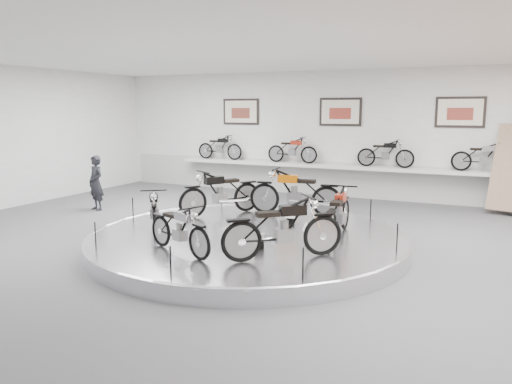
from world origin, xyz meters
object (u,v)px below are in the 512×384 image
at_px(display_platform, 248,240).
at_px(shelf, 337,167).
at_px(bike_a, 339,213).
at_px(bike_f, 283,228).
at_px(visitor, 96,183).
at_px(bike_e, 179,229).
at_px(bike_b, 295,192).
at_px(bike_c, 221,192).
at_px(bike_d, 154,208).

relative_size(display_platform, shelf, 0.58).
bearing_deg(bike_a, bike_f, 162.40).
bearing_deg(visitor, bike_a, 10.34).
distance_m(bike_e, visitor, 6.10).
relative_size(bike_b, bike_c, 1.03).
xyz_separation_m(shelf, visitor, (-5.51, -4.72, -0.23)).
relative_size(bike_a, bike_d, 1.08).
bearing_deg(bike_f, bike_e, 153.04).
xyz_separation_m(display_platform, bike_f, (1.29, -1.32, 0.68)).
bearing_deg(shelf, bike_c, -105.18).
bearing_deg(bike_d, shelf, 127.44).
height_order(bike_b, bike_d, bike_b).
relative_size(bike_e, visitor, 0.97).
bearing_deg(bike_b, bike_e, 71.87).
relative_size(bike_a, bike_b, 0.87).
relative_size(display_platform, bike_b, 3.39).
height_order(display_platform, bike_d, bike_d).
height_order(bike_d, bike_f, bike_f).
xyz_separation_m(bike_d, bike_f, (3.24, -0.83, 0.08)).
height_order(bike_c, visitor, visitor).
distance_m(bike_a, bike_f, 1.89).
relative_size(bike_b, bike_f, 1.05).
bearing_deg(shelf, bike_d, -105.75).
bearing_deg(bike_d, display_platform, 67.31).
bearing_deg(display_platform, bike_e, -104.79).
relative_size(bike_f, visitor, 1.18).
xyz_separation_m(display_platform, bike_c, (-1.37, 1.34, 0.69)).
distance_m(shelf, bike_d, 7.16).
distance_m(bike_d, bike_e, 1.95).
bearing_deg(bike_a, bike_d, 101.13).
height_order(bike_c, bike_d, bike_c).
distance_m(shelf, bike_b, 4.36).
bearing_deg(bike_e, bike_a, 68.39).
bearing_deg(bike_b, display_platform, 75.62).
relative_size(bike_b, bike_e, 1.28).
height_order(display_platform, bike_e, bike_e).
distance_m(bike_d, visitor, 4.17).
bearing_deg(bike_d, visitor, -158.12).
distance_m(bike_b, bike_d, 3.35).
xyz_separation_m(bike_a, visitor, (-7.24, 1.16, -0.02)).
distance_m(bike_b, bike_c, 1.76).
height_order(shelf, visitor, visitor).
bearing_deg(bike_e, display_platform, 97.49).
bearing_deg(shelf, bike_e, -93.27).
distance_m(bike_a, visitor, 7.33).
xyz_separation_m(shelf, bike_d, (-1.94, -6.89, -0.25)).
bearing_deg(bike_e, bike_c, 128.51).
distance_m(shelf, bike_a, 6.14).
relative_size(display_platform, bike_c, 3.48).
relative_size(bike_c, visitor, 1.20).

